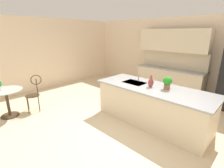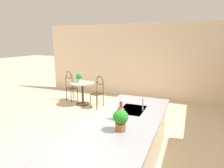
{
  "view_description": "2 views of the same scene",
  "coord_description": "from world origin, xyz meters",
  "px_view_note": "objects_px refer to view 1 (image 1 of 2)",
  "views": [
    {
      "loc": [
        2.19,
        -2.49,
        2.15
      ],
      "look_at": [
        -0.58,
        0.36,
        0.92
      ],
      "focal_mm": 26.5,
      "sensor_mm": 36.0,
      "label": 1
    },
    {
      "loc": [
        2.85,
        1.74,
        2.08
      ],
      "look_at": [
        -1.48,
        -0.03,
        1.05
      ],
      "focal_mm": 31.38,
      "sensor_mm": 36.0,
      "label": 2
    }
  ],
  "objects_px": {
    "vase_on_counter": "(151,82)",
    "bistro_table": "(7,101)",
    "chair_by_island": "(34,91)",
    "potted_plant_counter_near": "(167,82)"
  },
  "relations": [
    {
      "from": "chair_by_island",
      "to": "vase_on_counter",
      "type": "bearing_deg",
      "value": 32.5
    },
    {
      "from": "vase_on_counter",
      "to": "chair_by_island",
      "type": "bearing_deg",
      "value": -147.5
    },
    {
      "from": "bistro_table",
      "to": "chair_by_island",
      "type": "height_order",
      "value": "chair_by_island"
    },
    {
      "from": "bistro_table",
      "to": "vase_on_counter",
      "type": "height_order",
      "value": "vase_on_counter"
    },
    {
      "from": "potted_plant_counter_near",
      "to": "vase_on_counter",
      "type": "relative_size",
      "value": 1.0
    },
    {
      "from": "bistro_table",
      "to": "chair_by_island",
      "type": "xyz_separation_m",
      "value": [
        0.15,
        0.64,
        0.13
      ]
    },
    {
      "from": "chair_by_island",
      "to": "potted_plant_counter_near",
      "type": "bearing_deg",
      "value": 31.1
    },
    {
      "from": "bistro_table",
      "to": "chair_by_island",
      "type": "bearing_deg",
      "value": 76.81
    },
    {
      "from": "bistro_table",
      "to": "vase_on_counter",
      "type": "distance_m",
      "value": 3.72
    },
    {
      "from": "vase_on_counter",
      "to": "bistro_table",
      "type": "bearing_deg",
      "value": -140.28
    }
  ]
}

